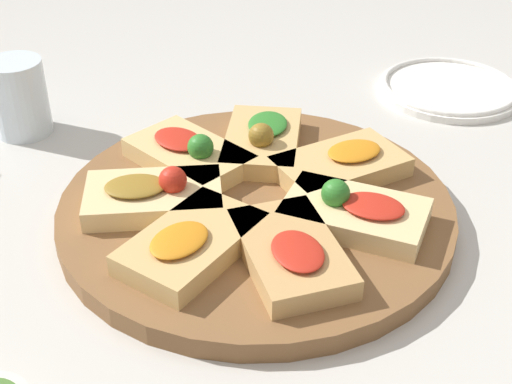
{
  "coord_description": "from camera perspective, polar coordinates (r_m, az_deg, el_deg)",
  "views": [
    {
      "loc": [
        0.63,
        0.04,
        0.45
      ],
      "look_at": [
        0.0,
        0.0,
        0.03
      ],
      "focal_mm": 50.0,
      "sensor_mm": 36.0,
      "label": 1
    }
  ],
  "objects": [
    {
      "name": "water_glass",
      "position": [
        0.97,
        -18.41,
        7.2
      ],
      "size": [
        0.07,
        0.07,
        0.1
      ],
      "primitive_type": "cylinder",
      "color": "silver",
      "rests_on": "ground_plane"
    },
    {
      "name": "focaccia_slice_2",
      "position": [
        0.75,
        -8.17,
        -0.25
      ],
      "size": [
        0.11,
        0.15,
        0.05
      ],
      "color": "#E5C689",
      "rests_on": "serving_board"
    },
    {
      "name": "focaccia_slice_5",
      "position": [
        0.73,
        7.87,
        -1.6
      ],
      "size": [
        0.13,
        0.16,
        0.05
      ],
      "color": "#E5C689",
      "rests_on": "serving_board"
    },
    {
      "name": "focaccia_slice_4",
      "position": [
        0.67,
        2.82,
        -4.84
      ],
      "size": [
        0.16,
        0.13,
        0.03
      ],
      "color": "tan",
      "rests_on": "serving_board"
    },
    {
      "name": "plate_left",
      "position": [
        1.08,
        15.19,
        8.06
      ],
      "size": [
        0.2,
        0.2,
        0.02
      ],
      "color": "white",
      "rests_on": "ground_plane"
    },
    {
      "name": "ground_plane",
      "position": [
        0.78,
        0.0,
        -2.08
      ],
      "size": [
        3.0,
        3.0,
        0.0
      ],
      "primitive_type": "plane",
      "color": "beige"
    },
    {
      "name": "focaccia_slice_3",
      "position": [
        0.69,
        -5.22,
        -4.09
      ],
      "size": [
        0.17,
        0.15,
        0.03
      ],
      "color": "tan",
      "rests_on": "serving_board"
    },
    {
      "name": "focaccia_slice_1",
      "position": [
        0.82,
        -5.39,
        3.06
      ],
      "size": [
        0.16,
        0.16,
        0.05
      ],
      "color": "#DBB775",
      "rests_on": "serving_board"
    },
    {
      "name": "serving_board",
      "position": [
        0.77,
        0.0,
        -1.4
      ],
      "size": [
        0.42,
        0.42,
        0.02
      ],
      "primitive_type": "cylinder",
      "color": "brown",
      "rests_on": "ground_plane"
    },
    {
      "name": "focaccia_slice_0",
      "position": [
        0.85,
        0.81,
        4.16
      ],
      "size": [
        0.15,
        0.09,
        0.05
      ],
      "color": "tan",
      "rests_on": "serving_board"
    },
    {
      "name": "focaccia_slice_6",
      "position": [
        0.81,
        6.84,
        2.15
      ],
      "size": [
        0.15,
        0.17,
        0.03
      ],
      "color": "tan",
      "rests_on": "serving_board"
    }
  ]
}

